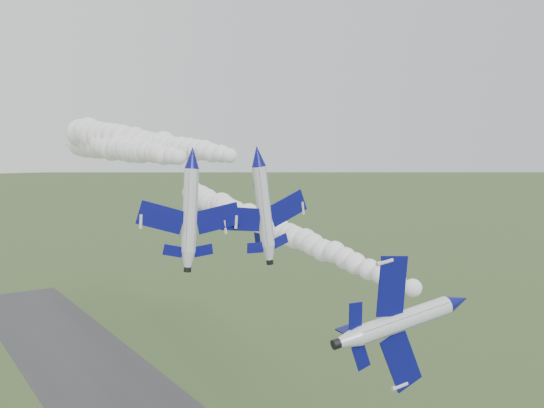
# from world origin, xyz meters

# --- Properties ---
(jet_lead) EXTENTS (5.26, 14.15, 11.53)m
(jet_lead) POSITION_xyz_m (7.55, -6.31, 32.82)
(jet_lead) COLOR silver
(smoke_trail_jet_lead) EXTENTS (15.66, 78.71, 4.61)m
(smoke_trail_jet_lead) POSITION_xyz_m (14.38, 36.55, 34.65)
(smoke_trail_jet_lead) COLOR white
(jet_pair_left) EXTENTS (11.14, 13.17, 3.28)m
(jet_pair_left) POSITION_xyz_m (-7.29, 16.08, 45.33)
(jet_pair_left) COLOR silver
(smoke_trail_jet_pair_left) EXTENTS (17.20, 72.64, 5.06)m
(smoke_trail_jet_pair_left) POSITION_xyz_m (-2.23, 55.53, 46.08)
(smoke_trail_jet_pair_left) COLOR white
(jet_pair_right) EXTENTS (11.22, 13.61, 3.51)m
(jet_pair_right) POSITION_xyz_m (0.50, 15.69, 45.43)
(jet_pair_right) COLOR silver
(smoke_trail_jet_pair_right) EXTENTS (7.06, 62.52, 5.60)m
(smoke_trail_jet_pair_right) POSITION_xyz_m (-0.25, 50.13, 47.13)
(smoke_trail_jet_pair_right) COLOR white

